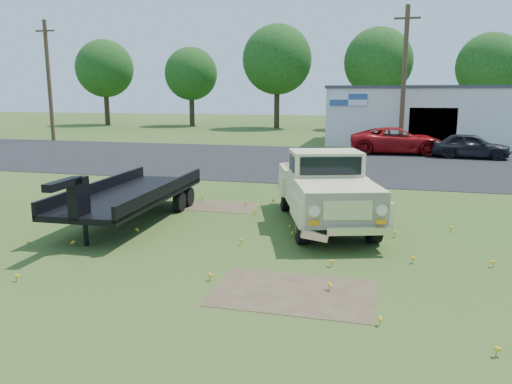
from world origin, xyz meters
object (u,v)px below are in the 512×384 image
vintage_pickup_truck (325,188)px  red_pickup (398,141)px  dark_sedan (471,146)px  flatbed_trailer (131,191)px

vintage_pickup_truck → red_pickup: (2.32, 17.74, -0.26)m
vintage_pickup_truck → dark_sedan: 17.73m
flatbed_trailer → dark_sedan: (11.76, 17.59, -0.18)m
vintage_pickup_truck → dark_sedan: vintage_pickup_truck is taller
red_pickup → dark_sedan: bearing=-110.5°
vintage_pickup_truck → dark_sedan: bearing=51.5°
flatbed_trailer → red_pickup: bearing=65.4°
flatbed_trailer → red_pickup: flatbed_trailer is taller
vintage_pickup_truck → dark_sedan: size_ratio=1.40×
vintage_pickup_truck → flatbed_trailer: size_ratio=0.89×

